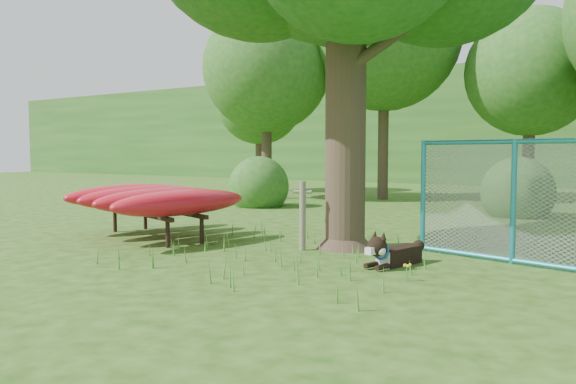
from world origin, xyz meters
The scene contains 13 objects.
ground centered at (0.00, 0.00, 0.00)m, with size 80.00×80.00×0.00m, color #20460E.
wooden_post centered at (0.09, 1.81, 0.60)m, with size 0.31×0.16×1.14m.
kayak_rack centered at (-2.98, 1.45, 0.74)m, with size 3.31×3.57×0.97m.
husky_dog centered at (1.84, 1.37, 0.19)m, with size 0.51×1.17×0.53m.
fence_section centered at (3.21, 2.51, 0.90)m, with size 3.02×0.77×3.00m.
wildflower_clump centered at (2.36, 0.63, 0.18)m, with size 0.10×0.09×0.22m.
bg_tree_a centered at (-6.50, 10.00, 4.48)m, with size 4.40×4.40×6.70m.
bg_tree_b centered at (-3.00, 12.00, 5.61)m, with size 5.20×5.20×8.22m.
bg_tree_c centered at (1.50, 13.00, 4.11)m, with size 4.00×4.00×6.12m.
bg_tree_f centered at (-9.00, 13.00, 3.73)m, with size 3.60×3.60×5.55m.
shrub_left centered at (-5.00, 7.50, 0.00)m, with size 1.80×1.80×1.80m, color #26581C.
shrub_mid centered at (2.00, 9.00, 0.00)m, with size 1.80×1.80×1.80m, color #26581C.
wooded_hillside centered at (0.00, 28.00, 3.00)m, with size 80.00×12.00×6.00m, color #26581C.
Camera 1 is at (4.92, -5.96, 1.60)m, focal length 35.00 mm.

